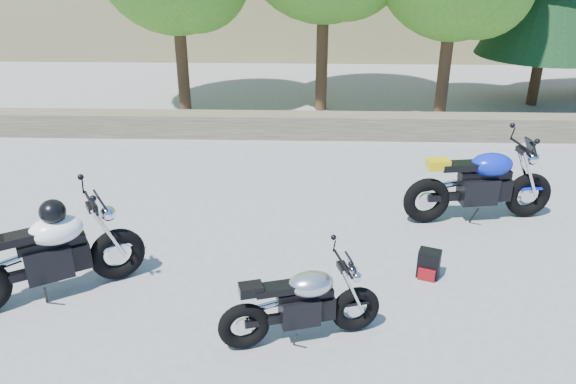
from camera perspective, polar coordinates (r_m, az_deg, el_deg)
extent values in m
plane|color=gray|center=(7.20, -1.87, -8.76)|extent=(90.00, 90.00, 0.00)
cube|color=brown|center=(12.08, -0.26, 6.79)|extent=(22.00, 0.55, 0.50)
cylinder|color=#382314|center=(13.73, -10.80, 13.99)|extent=(0.28, 0.28, 3.02)
cylinder|color=#382314|center=(13.79, 3.51, 15.12)|extent=(0.28, 0.28, 3.36)
cylinder|color=#382314|center=(13.61, 15.74, 13.18)|extent=(0.28, 0.28, 2.91)
cylinder|color=#382314|center=(15.59, 24.11, 11.95)|extent=(0.26, 0.26, 2.16)
torus|color=black|center=(6.25, 6.87, -11.73)|extent=(0.56, 0.28, 0.54)
torus|color=black|center=(6.00, -4.51, -13.44)|extent=(0.56, 0.28, 0.54)
cylinder|color=silver|center=(6.25, 6.87, -11.73)|extent=(0.19, 0.08, 0.19)
cylinder|color=silver|center=(6.00, -4.51, -13.44)|extent=(0.19, 0.08, 0.19)
cube|color=black|center=(6.03, 1.17, -11.88)|extent=(0.46, 0.36, 0.31)
cube|color=black|center=(5.93, 1.75, -10.34)|extent=(0.61, 0.29, 0.09)
ellipsoid|color=#B5B5BA|center=(5.88, 2.33, -9.31)|extent=(0.56, 0.45, 0.26)
cube|color=black|center=(5.80, -1.28, -9.81)|extent=(0.46, 0.29, 0.08)
cube|color=black|center=(5.74, -3.81, -9.85)|extent=(0.28, 0.23, 0.11)
cylinder|color=black|center=(5.86, 5.59, -7.24)|extent=(0.18, 0.55, 0.03)
sphere|color=silver|center=(5.98, 6.78, -8.24)|extent=(0.15, 0.15, 0.15)
torus|color=black|center=(7.34, -16.91, -6.06)|extent=(0.68, 0.50, 0.69)
cylinder|color=silver|center=(7.34, -16.91, -6.06)|extent=(0.22, 0.16, 0.24)
cube|color=black|center=(7.20, -23.18, -6.55)|extent=(0.61, 0.54, 0.39)
cube|color=black|center=(7.10, -22.90, -4.78)|extent=(0.73, 0.54, 0.11)
ellipsoid|color=white|center=(7.03, -22.50, -3.58)|extent=(0.74, 0.68, 0.33)
cube|color=black|center=(7.02, -26.28, -4.38)|extent=(0.58, 0.48, 0.10)
cylinder|color=black|center=(6.97, -19.38, -1.04)|extent=(0.40, 0.62, 0.03)
sphere|color=silver|center=(7.07, -17.82, -2.09)|extent=(0.19, 0.19, 0.19)
ellipsoid|color=black|center=(6.93, -22.81, -1.86)|extent=(0.42, 0.43, 0.29)
torus|color=black|center=(9.29, 23.20, -0.28)|extent=(0.73, 0.28, 0.71)
torus|color=black|center=(8.62, 13.89, -0.84)|extent=(0.73, 0.28, 0.71)
cylinder|color=silver|center=(9.29, 23.20, -0.28)|extent=(0.25, 0.08, 0.24)
cylinder|color=silver|center=(8.62, 13.89, -0.84)|extent=(0.25, 0.08, 0.24)
cube|color=black|center=(8.86, 18.70, 0.22)|extent=(0.58, 0.41, 0.40)
cube|color=black|center=(8.80, 19.38, 1.70)|extent=(0.80, 0.29, 0.11)
ellipsoid|color=#0C20B5|center=(8.78, 19.98, 2.65)|extent=(0.70, 0.52, 0.34)
cube|color=black|center=(8.58, 17.04, 2.55)|extent=(0.59, 0.33, 0.10)
cube|color=#DAB40B|center=(8.43, 14.99, 2.75)|extent=(0.34, 0.27, 0.14)
cylinder|color=black|center=(8.90, 22.79, 4.25)|extent=(0.15, 0.73, 0.04)
sphere|color=silver|center=(9.05, 23.58, 3.15)|extent=(0.20, 0.20, 0.20)
cube|color=black|center=(7.36, 14.12, -7.07)|extent=(0.32, 0.28, 0.37)
cube|color=maroon|center=(7.32, 13.88, -8.19)|extent=(0.21, 0.11, 0.15)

